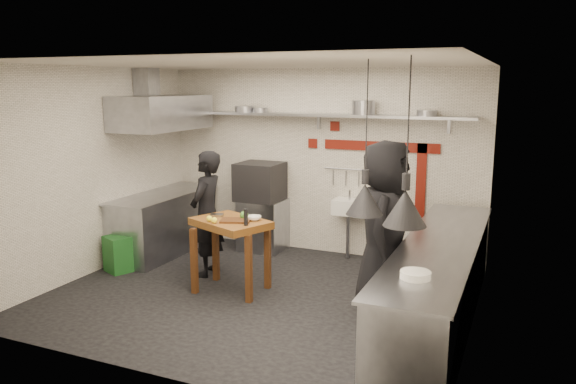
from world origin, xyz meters
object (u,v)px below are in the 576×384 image
at_px(green_bin, 120,254).
at_px(chef_left, 207,214).
at_px(prep_table, 231,255).
at_px(chef_right, 384,229).
at_px(oven_stand, 263,224).
at_px(combi_oven, 260,182).

distance_m(green_bin, chef_left, 1.39).
height_order(prep_table, chef_right, chef_right).
xyz_separation_m(oven_stand, green_bin, (-1.37, -1.74, -0.15)).
bearing_deg(green_bin, chef_right, 0.14).
xyz_separation_m(green_bin, chef_left, (1.19, 0.38, 0.60)).
xyz_separation_m(combi_oven, chef_left, (-0.16, -1.31, -0.24)).
bearing_deg(prep_table, chef_left, 167.52).
bearing_deg(oven_stand, green_bin, -127.51).
bearing_deg(prep_table, oven_stand, 125.99).
bearing_deg(oven_stand, chef_right, -35.59).
xyz_separation_m(oven_stand, chef_right, (2.34, -1.73, 0.59)).
bearing_deg(combi_oven, chef_left, -95.90).
bearing_deg(chef_left, combi_oven, 168.83).
height_order(combi_oven, green_bin, combi_oven).
distance_m(combi_oven, chef_right, 2.90).
xyz_separation_m(oven_stand, prep_table, (0.42, -1.78, 0.06)).
height_order(green_bin, chef_left, chef_left).
distance_m(green_bin, prep_table, 1.81).
distance_m(combi_oven, chef_left, 1.34).
relative_size(oven_stand, chef_left, 0.47).
bearing_deg(prep_table, chef_right, 24.31).
xyz_separation_m(chef_left, chef_right, (2.52, -0.37, 0.14)).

